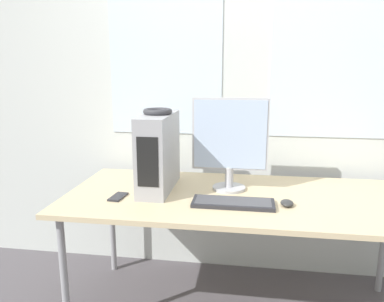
# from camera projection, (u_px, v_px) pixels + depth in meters

# --- Properties ---
(wall_back) EXTENTS (8.00, 0.07, 2.70)m
(wall_back) POSITION_uv_depth(u_px,v_px,m) (246.00, 83.00, 2.54)
(wall_back) COLOR silver
(wall_back) RESTS_ON ground_plane
(desk) EXTENTS (2.00, 0.88, 0.74)m
(desk) POSITION_uv_depth(u_px,v_px,m) (241.00, 203.00, 2.13)
(desk) COLOR #D1BA8E
(desk) RESTS_ON ground_plane
(pc_tower) EXTENTS (0.16, 0.49, 0.45)m
(pc_tower) POSITION_uv_depth(u_px,v_px,m) (158.00, 152.00, 2.20)
(pc_tower) COLOR #9E9EA3
(pc_tower) RESTS_ON desk
(headphones) EXTENTS (0.17, 0.17, 0.03)m
(headphones) POSITION_uv_depth(u_px,v_px,m) (158.00, 111.00, 2.15)
(headphones) COLOR #333338
(headphones) RESTS_ON pc_tower
(monitor_main) EXTENTS (0.44, 0.20, 0.54)m
(monitor_main) POSITION_uv_depth(u_px,v_px,m) (230.00, 141.00, 2.17)
(monitor_main) COLOR #B7B7BC
(monitor_main) RESTS_ON desk
(keyboard) EXTENTS (0.43, 0.16, 0.02)m
(keyboard) POSITION_uv_depth(u_px,v_px,m) (233.00, 203.00, 1.98)
(keyboard) COLOR #28282D
(keyboard) RESTS_ON desk
(mouse) EXTENTS (0.07, 0.09, 0.03)m
(mouse) POSITION_uv_depth(u_px,v_px,m) (287.00, 203.00, 1.96)
(mouse) COLOR #2D2D2D
(mouse) RESTS_ON desk
(cell_phone) EXTENTS (0.08, 0.15, 0.01)m
(cell_phone) POSITION_uv_depth(u_px,v_px,m) (118.00, 197.00, 2.09)
(cell_phone) COLOR #232328
(cell_phone) RESTS_ON desk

